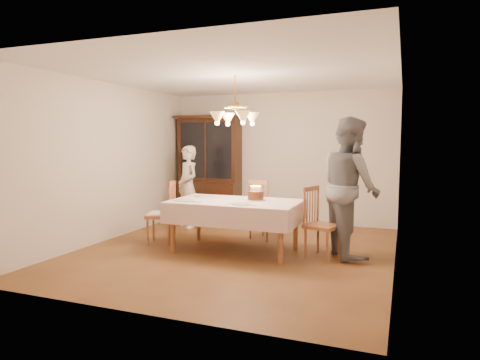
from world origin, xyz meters
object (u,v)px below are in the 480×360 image
at_px(chair_far_side, 265,213).
at_px(birthday_cake, 256,196).
at_px(dining_table, 235,206).
at_px(china_hutch, 209,170).
at_px(elderly_woman, 188,187).

height_order(chair_far_side, birthday_cake, chair_far_side).
bearing_deg(chair_far_side, dining_table, -100.49).
distance_m(china_hutch, elderly_woman, 1.01).
distance_m(dining_table, elderly_woman, 1.96).
xyz_separation_m(china_hutch, birthday_cake, (1.76, -2.12, -0.21)).
distance_m(chair_far_side, elderly_woman, 1.72).
distance_m(dining_table, chair_far_side, 0.95).
distance_m(dining_table, china_hutch, 2.72).
relative_size(china_hutch, chair_far_side, 2.16).
distance_m(dining_table, birthday_cake, 0.34).
xyz_separation_m(elderly_woman, birthday_cake, (1.75, -1.15, 0.05)).
bearing_deg(dining_table, elderly_woman, 138.90).
bearing_deg(elderly_woman, china_hutch, 126.64).
bearing_deg(dining_table, chair_far_side, 79.51).
xyz_separation_m(chair_far_side, elderly_woman, (-1.64, 0.38, 0.33)).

